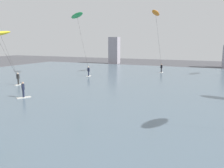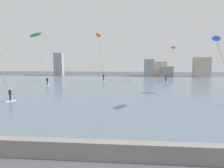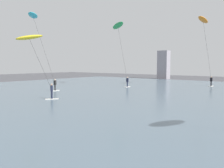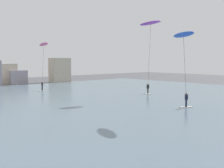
% 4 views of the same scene
% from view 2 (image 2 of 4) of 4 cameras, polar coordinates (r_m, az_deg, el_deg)
% --- Properties ---
extents(seawall_barrier, '(60.00, 0.70, 1.04)m').
position_cam_2_polar(seawall_barrier, '(12.55, -1.13, -17.18)').
color(seawall_barrier, gray).
rests_on(seawall_barrier, ground).
extents(water_bay, '(84.00, 52.00, 0.10)m').
position_cam_2_polar(water_bay, '(38.51, 3.31, -1.41)').
color(water_bay, slate).
rests_on(water_bay, ground).
extents(far_shore_buildings, '(47.18, 5.08, 7.20)m').
position_cam_2_polar(far_shore_buildings, '(66.97, 10.76, 4.30)').
color(far_shore_buildings, gray).
rests_on(far_shore_buildings, ground).
extents(kitesurfer_green, '(4.55, 2.99, 10.66)m').
position_cam_2_polar(kitesurfer_green, '(46.73, -19.42, 11.31)').
color(kitesurfer_green, silver).
rests_on(kitesurfer_green, water_bay).
extents(kitesurfer_orange, '(1.73, 4.88, 11.19)m').
position_cam_2_polar(kitesurfer_orange, '(50.31, -3.54, 11.88)').
color(kitesurfer_orange, silver).
rests_on(kitesurfer_orange, water_bay).
extents(kitesurfer_pink, '(3.72, 5.21, 8.37)m').
position_cam_2_polar(kitesurfer_pink, '(54.18, 15.75, 8.76)').
color(kitesurfer_pink, silver).
rests_on(kitesurfer_pink, water_bay).
extents(kitesurfer_blue, '(4.50, 3.32, 7.98)m').
position_cam_2_polar(kitesurfer_blue, '(26.35, 26.40, 8.75)').
color(kitesurfer_blue, silver).
rests_on(kitesurfer_blue, water_bay).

